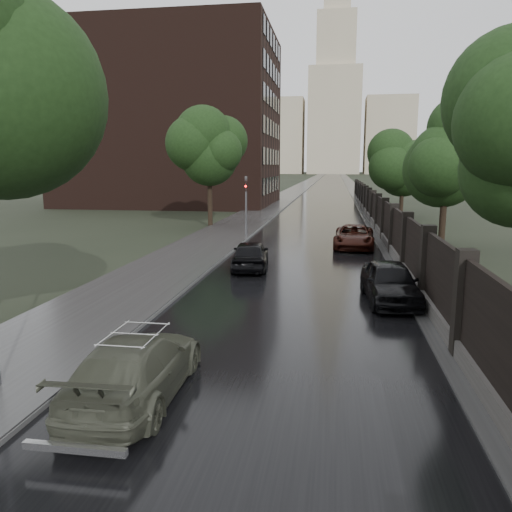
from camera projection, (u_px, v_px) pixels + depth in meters
The scene contains 15 objects.
ground at pixel (239, 454), 8.17m from camera, with size 800.00×800.00×0.00m, color black.
road at pixel (331, 178), 192.87m from camera, with size 8.00×420.00×0.02m, color black.
sidewalk_left at pixel (316, 178), 193.78m from camera, with size 4.00×420.00×0.16m, color #2D2D2D.
verge_right at pixel (346, 178), 192.03m from camera, with size 3.00×420.00×0.08m, color #2D2D2D.
fence_right at pixel (376, 214), 38.41m from camera, with size 0.45×75.72×2.70m.
tree_left_far at pixel (209, 158), 37.62m from camera, with size 4.25×4.25×7.39m.
tree_right_b at pixel (447, 160), 27.53m from camera, with size 4.08×4.08×7.01m.
tree_right_c at pixel (403, 163), 45.03m from camera, with size 4.08×4.08×7.01m.
traffic_light at pixel (246, 201), 32.70m from camera, with size 0.16×0.32×4.00m.
brick_building at pixel (173, 121), 59.69m from camera, with size 24.00×18.00×20.00m, color black.
stalinist_tower at pixel (335, 108), 292.98m from camera, with size 92.00×30.00×159.00m.
volga_sedan at pixel (136, 367), 10.03m from camera, with size 1.84×4.52×1.31m, color #454739.
hatchback_left at pixel (250, 255), 22.63m from camera, with size 1.59×3.96×1.35m, color black.
car_right_near at pixel (390, 282), 17.16m from camera, with size 1.68×4.18×1.42m, color black.
car_right_far at pixel (354, 236), 28.59m from camera, with size 2.21×4.78×1.33m, color black.
Camera 1 is at (1.43, -7.33, 4.65)m, focal length 35.00 mm.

